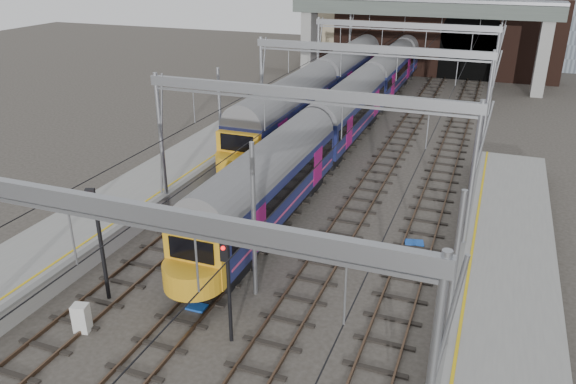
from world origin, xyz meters
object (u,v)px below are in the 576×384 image
at_px(signal_near_left, 98,232).
at_px(signal_near_centre, 228,278).
at_px(relay_cabinet, 81,318).
at_px(train_main, 370,88).
at_px(train_second, 321,88).

relative_size(signal_near_left, signal_near_centre, 1.18).
height_order(signal_near_centre, relay_cabinet, signal_near_centre).
xyz_separation_m(train_main, relay_cabinet, (-3.34, -35.03, -1.87)).
distance_m(train_second, relay_cabinet, 33.21).
bearing_deg(signal_near_left, relay_cabinet, -101.22).
distance_m(signal_near_left, signal_near_centre, 6.31).
height_order(signal_near_left, relay_cabinet, signal_near_left).
relative_size(train_second, signal_near_left, 6.66).
bearing_deg(train_second, signal_near_centre, -78.54).
distance_m(train_main, signal_near_left, 33.07).
xyz_separation_m(signal_near_centre, relay_cabinet, (-5.76, -1.47, -2.24)).
bearing_deg(train_main, train_second, -154.77).
bearing_deg(train_second, signal_near_left, -89.68).
relative_size(train_main, train_second, 1.84).
relative_size(train_main, signal_near_centre, 14.37).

